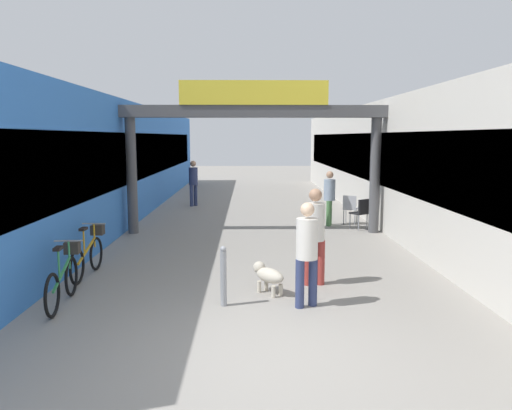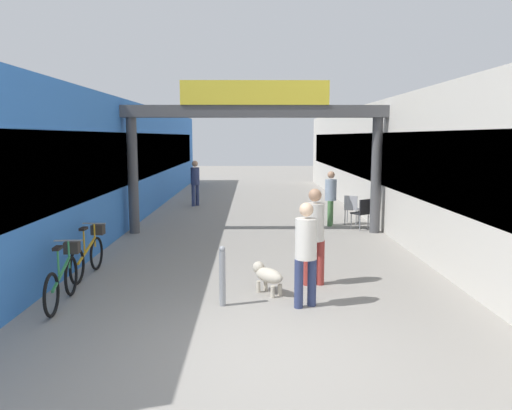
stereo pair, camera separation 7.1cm
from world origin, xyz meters
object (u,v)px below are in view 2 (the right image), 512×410
at_px(pedestrian_carrying_crate, 331,195).
at_px(cafe_chair_black_nearer, 362,211).
at_px(bicycle_green_nearest, 64,277).
at_px(pedestrian_companion, 314,230).
at_px(cafe_chair_aluminium_farther, 351,207).
at_px(dog_on_leash, 267,275).
at_px(pedestrian_with_dog, 306,248).
at_px(bicycle_orange_second, 89,253).
at_px(bollard_post_metal, 222,276).
at_px(pedestrian_elderly_walking, 195,180).

relative_size(pedestrian_carrying_crate, cafe_chair_black_nearer, 1.84).
bearing_deg(bicycle_green_nearest, pedestrian_companion, 13.02).
distance_m(pedestrian_carrying_crate, cafe_chair_aluminium_farther, 0.80).
bearing_deg(cafe_chair_aluminium_farther, dog_on_leash, -112.42).
distance_m(pedestrian_with_dog, bicycle_orange_second, 4.41).
relative_size(bicycle_green_nearest, bollard_post_metal, 1.75).
bearing_deg(pedestrian_carrying_crate, bollard_post_metal, -111.51).
xyz_separation_m(bicycle_green_nearest, cafe_chair_black_nearer, (6.18, 6.32, 0.10)).
xyz_separation_m(bicycle_green_nearest, bicycle_orange_second, (-0.12, 1.64, 0.00)).
xyz_separation_m(pedestrian_with_dog, bicycle_green_nearest, (-3.86, 0.21, -0.51)).
relative_size(pedestrian_with_dog, cafe_chair_black_nearer, 1.86).
height_order(cafe_chair_black_nearer, cafe_chair_aluminium_farther, same).
xyz_separation_m(pedestrian_with_dog, bollard_post_metal, (-1.30, 0.06, -0.45)).
xyz_separation_m(pedestrian_companion, cafe_chair_aluminium_farther, (1.92, 6.26, -0.47)).
bearing_deg(dog_on_leash, cafe_chair_black_nearer, 63.56).
height_order(bicycle_orange_second, bollard_post_metal, bicycle_orange_second).
distance_m(pedestrian_elderly_walking, bicycle_orange_second, 9.79).
height_order(pedestrian_with_dog, pedestrian_companion, pedestrian_companion).
bearing_deg(pedestrian_with_dog, cafe_chair_black_nearer, 70.41).
xyz_separation_m(dog_on_leash, cafe_chair_black_nearer, (2.91, 5.85, 0.22)).
distance_m(dog_on_leash, bicycle_orange_second, 3.59).
bearing_deg(dog_on_leash, cafe_chair_aluminium_farther, 67.58).
relative_size(pedestrian_companion, cafe_chair_aluminium_farther, 1.97).
bearing_deg(bicycle_orange_second, cafe_chair_black_nearer, 36.65).
xyz_separation_m(pedestrian_elderly_walking, cafe_chair_aluminium_farther, (5.21, -4.15, -0.47)).
xyz_separation_m(pedestrian_carrying_crate, bicycle_green_nearest, (-5.39, -7.04, -0.50)).
relative_size(pedestrian_with_dog, pedestrian_elderly_walking, 0.95).
xyz_separation_m(pedestrian_elderly_walking, bicycle_green_nearest, (-0.84, -11.37, -0.57)).
bearing_deg(bollard_post_metal, cafe_chair_aluminium_farther, 64.59).
xyz_separation_m(bicycle_orange_second, cafe_chair_aluminium_farther, (6.17, 5.58, 0.10)).
height_order(pedestrian_elderly_walking, bollard_post_metal, pedestrian_elderly_walking).
distance_m(pedestrian_companion, cafe_chair_black_nearer, 5.76).
distance_m(pedestrian_companion, cafe_chair_aluminium_farther, 6.57).
distance_m(pedestrian_elderly_walking, dog_on_leash, 11.18).
bearing_deg(cafe_chair_aluminium_farther, cafe_chair_black_nearer, -81.91).
xyz_separation_m(pedestrian_elderly_walking, dog_on_leash, (2.43, -10.89, -0.68)).
relative_size(pedestrian_with_dog, dog_on_leash, 2.40).
bearing_deg(pedestrian_with_dog, cafe_chair_aluminium_farther, 73.51).
relative_size(pedestrian_companion, bicycle_orange_second, 1.04).
distance_m(dog_on_leash, cafe_chair_aluminium_farther, 7.29).
distance_m(cafe_chair_black_nearer, cafe_chair_aluminium_farther, 0.90).
relative_size(pedestrian_with_dog, pedestrian_companion, 0.95).
height_order(pedestrian_elderly_walking, bicycle_green_nearest, pedestrian_elderly_walking).
xyz_separation_m(pedestrian_companion, cafe_chair_black_nearer, (2.05, 5.37, -0.47)).
bearing_deg(cafe_chair_aluminium_farther, pedestrian_elderly_walking, 141.50).
relative_size(pedestrian_companion, bollard_post_metal, 1.81).
bearing_deg(pedestrian_with_dog, bicycle_orange_second, 155.09).
bearing_deg(bollard_post_metal, pedestrian_with_dog, -2.53).
bearing_deg(bollard_post_metal, cafe_chair_black_nearer, 60.74).
height_order(bollard_post_metal, cafe_chair_black_nearer, bollard_post_metal).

